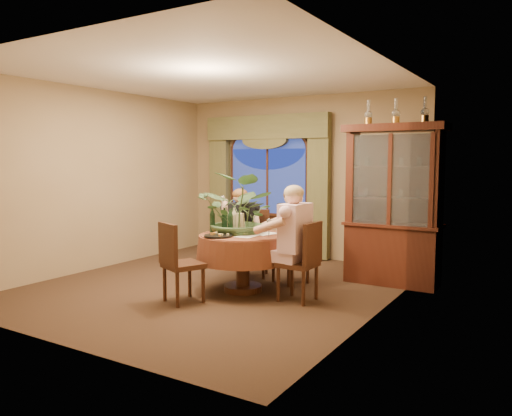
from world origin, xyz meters
The scene contains 36 objects.
floor centered at (0.00, 0.00, 0.00)m, with size 5.00×5.00×0.00m, color black.
wall_back centered at (0.00, 2.50, 1.40)m, with size 4.50×4.50×0.00m, color olive.
wall_right centered at (2.25, 0.00, 1.40)m, with size 5.00×5.00×0.00m, color olive.
ceiling centered at (0.00, 0.00, 2.80)m, with size 5.00×5.00×0.00m, color white.
window centered at (-0.60, 2.43, 1.30)m, with size 1.62×0.10×1.32m, color navy, non-canonical shape.
arched_transom centered at (-0.60, 2.43, 2.08)m, with size 1.60×0.06×0.44m, color navy, non-canonical shape.
drapery_left centered at (-1.63, 2.38, 1.18)m, with size 0.38×0.14×2.32m, color #4B4A28.
drapery_right centered at (0.43, 2.38, 1.18)m, with size 0.38×0.14×2.32m, color #4B4A28.
swag_valance centered at (-0.60, 2.35, 2.28)m, with size 2.45×0.16×0.42m, color #4B4A28, non-canonical shape.
dining_table centered at (0.45, -0.02, 0.38)m, with size 1.22×1.22×0.75m, color maroon.
china_cabinet centered at (1.99, 1.37, 1.09)m, with size 1.35×0.53×2.18m, color #37130B.
oil_lamp_left centered at (1.61, 1.37, 2.35)m, with size 0.11×0.11×0.34m, color #A5722D, non-canonical shape.
oil_lamp_center centered at (1.99, 1.37, 2.35)m, with size 0.11×0.11×0.34m, color #A5722D, non-canonical shape.
oil_lamp_right centered at (2.37, 1.37, 2.35)m, with size 0.11×0.11×0.34m, color #A5722D, non-canonical shape.
chair_right centered at (1.25, -0.04, 0.48)m, with size 0.42×0.42×0.96m, color black.
chair_back_right centered at (0.77, 0.71, 0.48)m, with size 0.42×0.42×0.96m, color black.
chair_back centered at (0.12, 0.77, 0.48)m, with size 0.42×0.42×0.96m, color black.
chair_front_left centered at (0.11, -0.81, 0.48)m, with size 0.42×0.42×0.96m, color black.
person_pink centered at (1.22, -0.05, 0.71)m, with size 0.51×0.46×1.41m, color beige, non-canonical shape.
person_back centered at (-0.01, 0.62, 0.65)m, with size 0.47×0.43×1.30m, color black, non-canonical shape.
person_scarf centered at (0.82, 0.66, 0.66)m, with size 0.47×0.43×1.32m, color black, non-canonical shape.
stoneware_vase centered at (0.35, 0.07, 0.88)m, with size 0.14×0.14×0.26m, color tan, non-canonical shape.
centerpiece_plant centered at (0.36, 0.09, 1.42)m, with size 1.08×1.20×0.94m, color #38542F.
olive_bowl centered at (0.52, -0.10, 0.77)m, with size 0.14×0.14×0.04m, color #4B5E31.
cheese_platter centered at (0.31, -0.37, 0.76)m, with size 0.36×0.36×0.02m, color black.
wine_bottle_0 centered at (0.30, -0.09, 0.92)m, with size 0.07×0.07×0.33m, color black.
wine_bottle_1 centered at (0.12, 0.09, 0.92)m, with size 0.07×0.07×0.33m, color tan.
wine_bottle_2 centered at (0.15, -0.01, 0.92)m, with size 0.07×0.07×0.33m, color black.
wine_bottle_3 centered at (0.28, 0.04, 0.92)m, with size 0.07×0.07×0.33m, color tan.
wine_bottle_4 centered at (0.17, 0.17, 0.92)m, with size 0.07×0.07×0.33m, color black.
wine_bottle_5 centered at (0.03, -0.11, 0.92)m, with size 0.07×0.07×0.33m, color black.
tasting_paper_0 centered at (0.60, -0.15, 0.75)m, with size 0.21×0.30×0.00m, color white.
tasting_paper_1 centered at (0.70, 0.15, 0.75)m, with size 0.21×0.30×0.00m, color white.
wine_glass_person_pink centered at (0.85, -0.04, 0.84)m, with size 0.07×0.07×0.18m, color silver, non-canonical shape.
wine_glass_person_back centered at (0.22, 0.30, 0.84)m, with size 0.07×0.07×0.18m, color silver, non-canonical shape.
wine_glass_person_scarf centered at (0.64, 0.33, 0.84)m, with size 0.07×0.07×0.18m, color silver, non-canonical shape.
Camera 1 is at (3.92, -5.37, 1.71)m, focal length 35.00 mm.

